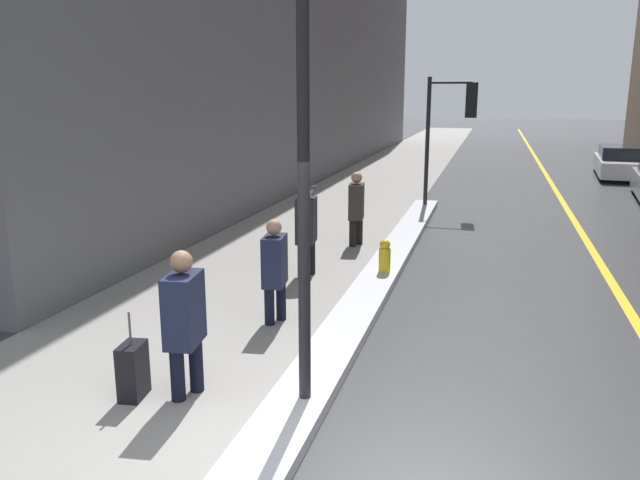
{
  "coord_description": "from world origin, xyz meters",
  "views": [
    {
      "loc": [
        1.93,
        -4.43,
        3.11
      ],
      "look_at": [
        -0.4,
        4.0,
        1.05
      ],
      "focal_mm": 35.0,
      "sensor_mm": 36.0,
      "label": 1
    }
  ],
  "objects_px": {
    "pedestrian_trailing": "(185,317)",
    "pedestrian_with_shoulder_bag": "(275,266)",
    "pedestrian_nearside": "(356,205)",
    "parked_car_white": "(622,162)",
    "traffic_light_near": "(455,115)",
    "pedestrian_in_fedora": "(306,223)",
    "lamp_post": "(303,130)",
    "fire_hydrant": "(385,260)",
    "rolling_suitcase": "(133,371)"
  },
  "relations": [
    {
      "from": "parked_car_white",
      "to": "traffic_light_near",
      "type": "bearing_deg",
      "value": 151.24
    },
    {
      "from": "traffic_light_near",
      "to": "pedestrian_in_fedora",
      "type": "xyz_separation_m",
      "value": [
        -1.98,
        -7.1,
        -1.61
      ]
    },
    {
      "from": "rolling_suitcase",
      "to": "fire_hydrant",
      "type": "relative_size",
      "value": 1.36
    },
    {
      "from": "pedestrian_nearside",
      "to": "parked_car_white",
      "type": "bearing_deg",
      "value": 143.51
    },
    {
      "from": "parked_car_white",
      "to": "fire_hydrant",
      "type": "bearing_deg",
      "value": 162.35
    },
    {
      "from": "traffic_light_near",
      "to": "rolling_suitcase",
      "type": "bearing_deg",
      "value": -102.55
    },
    {
      "from": "pedestrian_nearside",
      "to": "parked_car_white",
      "type": "height_order",
      "value": "pedestrian_nearside"
    },
    {
      "from": "lamp_post",
      "to": "pedestrian_in_fedora",
      "type": "xyz_separation_m",
      "value": [
        -1.33,
        4.51,
        -1.85
      ]
    },
    {
      "from": "lamp_post",
      "to": "traffic_light_near",
      "type": "relative_size",
      "value": 1.3
    },
    {
      "from": "traffic_light_near",
      "to": "pedestrian_nearside",
      "type": "xyz_separation_m",
      "value": [
        -1.63,
        -4.69,
        -1.7
      ]
    },
    {
      "from": "lamp_post",
      "to": "pedestrian_in_fedora",
      "type": "relative_size",
      "value": 2.68
    },
    {
      "from": "lamp_post",
      "to": "rolling_suitcase",
      "type": "relative_size",
      "value": 4.86
    },
    {
      "from": "pedestrian_nearside",
      "to": "parked_car_white",
      "type": "xyz_separation_m",
      "value": [
        7.42,
        13.47,
        -0.29
      ]
    },
    {
      "from": "pedestrian_with_shoulder_bag",
      "to": "pedestrian_nearside",
      "type": "xyz_separation_m",
      "value": [
        0.12,
        4.69,
        0.05
      ]
    },
    {
      "from": "pedestrian_trailing",
      "to": "pedestrian_with_shoulder_bag",
      "type": "bearing_deg",
      "value": 168.2
    },
    {
      "from": "pedestrian_with_shoulder_bag",
      "to": "pedestrian_in_fedora",
      "type": "xyz_separation_m",
      "value": [
        -0.23,
        2.28,
        0.13
      ]
    },
    {
      "from": "pedestrian_with_shoulder_bag",
      "to": "pedestrian_in_fedora",
      "type": "bearing_deg",
      "value": 178.22
    },
    {
      "from": "rolling_suitcase",
      "to": "fire_hydrant",
      "type": "xyz_separation_m",
      "value": [
        1.79,
        4.95,
        0.04
      ]
    },
    {
      "from": "lamp_post",
      "to": "rolling_suitcase",
      "type": "xyz_separation_m",
      "value": [
        -1.79,
        -0.26,
        -2.48
      ]
    },
    {
      "from": "lamp_post",
      "to": "pedestrian_with_shoulder_bag",
      "type": "bearing_deg",
      "value": 116.21
    },
    {
      "from": "traffic_light_near",
      "to": "rolling_suitcase",
      "type": "distance_m",
      "value": 12.33
    },
    {
      "from": "pedestrian_in_fedora",
      "to": "rolling_suitcase",
      "type": "distance_m",
      "value": 4.83
    },
    {
      "from": "traffic_light_near",
      "to": "lamp_post",
      "type": "bearing_deg",
      "value": -94.16
    },
    {
      "from": "pedestrian_in_fedora",
      "to": "rolling_suitcase",
      "type": "height_order",
      "value": "pedestrian_in_fedora"
    },
    {
      "from": "pedestrian_with_shoulder_bag",
      "to": "rolling_suitcase",
      "type": "relative_size",
      "value": 1.54
    },
    {
      "from": "lamp_post",
      "to": "pedestrian_trailing",
      "type": "distance_m",
      "value": 2.29
    },
    {
      "from": "pedestrian_trailing",
      "to": "pedestrian_in_fedora",
      "type": "bearing_deg",
      "value": 173.2
    },
    {
      "from": "parked_car_white",
      "to": "pedestrian_in_fedora",
      "type": "bearing_deg",
      "value": 158.57
    },
    {
      "from": "pedestrian_in_fedora",
      "to": "pedestrian_nearside",
      "type": "distance_m",
      "value": 2.45
    },
    {
      "from": "traffic_light_near",
      "to": "parked_car_white",
      "type": "xyz_separation_m",
      "value": [
        5.79,
        8.79,
        -1.99
      ]
    },
    {
      "from": "traffic_light_near",
      "to": "pedestrian_nearside",
      "type": "bearing_deg",
      "value": -110.12
    },
    {
      "from": "pedestrian_in_fedora",
      "to": "fire_hydrant",
      "type": "bearing_deg",
      "value": 90.28
    },
    {
      "from": "pedestrian_in_fedora",
      "to": "parked_car_white",
      "type": "distance_m",
      "value": 17.7
    },
    {
      "from": "pedestrian_nearside",
      "to": "pedestrian_with_shoulder_bag",
      "type": "bearing_deg",
      "value": -9.13
    },
    {
      "from": "pedestrian_in_fedora",
      "to": "pedestrian_nearside",
      "type": "relative_size",
      "value": 1.11
    },
    {
      "from": "pedestrian_nearside",
      "to": "pedestrian_trailing",
      "type": "bearing_deg",
      "value": -10.0
    },
    {
      "from": "pedestrian_trailing",
      "to": "fire_hydrant",
      "type": "height_order",
      "value": "pedestrian_trailing"
    },
    {
      "from": "rolling_suitcase",
      "to": "fire_hydrant",
      "type": "bearing_deg",
      "value": 152.51
    },
    {
      "from": "traffic_light_near",
      "to": "parked_car_white",
      "type": "bearing_deg",
      "value": 55.64
    },
    {
      "from": "traffic_light_near",
      "to": "pedestrian_nearside",
      "type": "distance_m",
      "value": 5.24
    },
    {
      "from": "lamp_post",
      "to": "parked_car_white",
      "type": "xyz_separation_m",
      "value": [
        6.44,
        20.4,
        -2.22
      ]
    },
    {
      "from": "pedestrian_with_shoulder_bag",
      "to": "pedestrian_trailing",
      "type": "bearing_deg",
      "value": -11.8
    },
    {
      "from": "pedestrian_trailing",
      "to": "pedestrian_nearside",
      "type": "distance_m",
      "value": 6.99
    },
    {
      "from": "lamp_post",
      "to": "fire_hydrant",
      "type": "distance_m",
      "value": 5.29
    },
    {
      "from": "pedestrian_trailing",
      "to": "rolling_suitcase",
      "type": "height_order",
      "value": "pedestrian_trailing"
    },
    {
      "from": "fire_hydrant",
      "to": "lamp_post",
      "type": "bearing_deg",
      "value": -90.04
    },
    {
      "from": "traffic_light_near",
      "to": "parked_car_white",
      "type": "distance_m",
      "value": 10.71
    },
    {
      "from": "traffic_light_near",
      "to": "pedestrian_with_shoulder_bag",
      "type": "distance_m",
      "value": 9.7
    },
    {
      "from": "traffic_light_near",
      "to": "pedestrian_nearside",
      "type": "relative_size",
      "value": 2.28
    },
    {
      "from": "pedestrian_in_fedora",
      "to": "rolling_suitcase",
      "type": "xyz_separation_m",
      "value": [
        -0.45,
        -4.77,
        -0.64
      ]
    }
  ]
}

